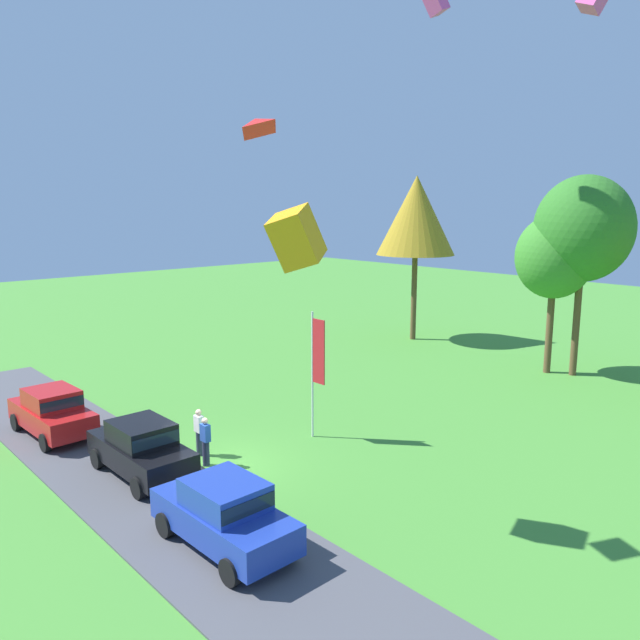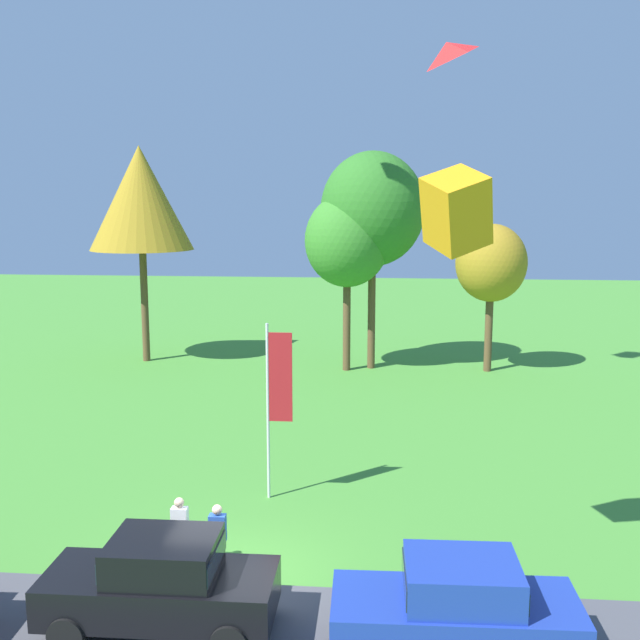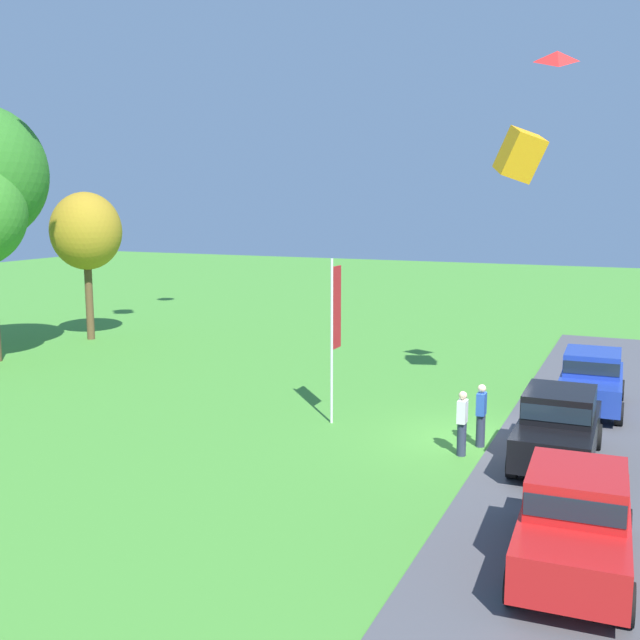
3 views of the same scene
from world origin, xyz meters
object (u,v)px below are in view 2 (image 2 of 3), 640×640
(tree_far_left, at_px, (373,210))
(car_sedan_far_end, at_px, (457,606))
(person_on_lawn, at_px, (180,533))
(car_sedan_near_entrance, at_px, (162,581))
(tree_far_right, at_px, (491,264))
(kite_box_low_drifter, at_px, (456,211))
(tree_right_of_center, at_px, (141,199))
(person_beside_suv, at_px, (218,541))
(tree_lone_near, at_px, (347,241))
(flag_banner, at_px, (276,389))
(kite_diamond_over_trees, at_px, (446,51))

(tree_far_left, bearing_deg, car_sedan_far_end, -85.04)
(car_sedan_far_end, bearing_deg, person_on_lawn, 154.61)
(car_sedan_near_entrance, xyz_separation_m, car_sedan_far_end, (5.51, -0.41, 0.00))
(car_sedan_near_entrance, relative_size, person_on_lawn, 2.58)
(tree_far_right, relative_size, kite_box_low_drifter, 4.99)
(person_on_lawn, relative_size, tree_right_of_center, 0.16)
(person_on_lawn, relative_size, person_beside_suv, 1.00)
(car_sedan_far_end, height_order, kite_box_low_drifter, kite_box_low_drifter)
(person_beside_suv, height_order, tree_far_right, tree_far_right)
(person_on_lawn, distance_m, tree_lone_near, 20.50)
(person_beside_suv, height_order, flag_banner, flag_banner)
(car_sedan_far_end, xyz_separation_m, tree_far_left, (-1.99, 22.94, 6.54))
(kite_box_low_drifter, bearing_deg, tree_far_left, 95.56)
(car_sedan_near_entrance, height_order, person_beside_suv, car_sedan_near_entrance)
(tree_lone_near, xyz_separation_m, tree_far_left, (1.16, 0.55, 1.44))
(tree_right_of_center, distance_m, tree_lone_near, 10.40)
(kite_box_low_drifter, bearing_deg, tree_far_right, 80.14)
(kite_box_low_drifter, xyz_separation_m, kite_diamond_over_trees, (-0.35, -1.02, 2.80))
(tree_far_left, distance_m, kite_box_low_drifter, 20.56)
(car_sedan_far_end, xyz_separation_m, person_beside_suv, (-4.88, 2.45, -0.16))
(car_sedan_near_entrance, xyz_separation_m, flag_banner, (1.26, 6.55, 2.06))
(tree_lone_near, bearing_deg, tree_far_right, 3.33)
(flag_banner, bearing_deg, person_on_lawn, -110.29)
(car_sedan_near_entrance, distance_m, tree_far_left, 23.72)
(flag_banner, height_order, kite_box_low_drifter, kite_box_low_drifter)
(tree_far_left, bearing_deg, tree_far_right, -1.63)
(kite_diamond_over_trees, bearing_deg, tree_far_left, 94.37)
(car_sedan_far_end, height_order, kite_diamond_over_trees, kite_diamond_over_trees)
(person_beside_suv, xyz_separation_m, kite_box_low_drifter, (4.89, 0.03, 7.08))
(kite_diamond_over_trees, bearing_deg, kite_box_low_drifter, 70.86)
(car_sedan_far_end, bearing_deg, kite_diamond_over_trees, 103.52)
(person_beside_suv, bearing_deg, tree_right_of_center, 111.76)
(car_sedan_far_end, bearing_deg, tree_lone_near, 98.00)
(car_sedan_far_end, xyz_separation_m, flag_banner, (-4.25, 6.96, 2.06))
(tree_far_right, distance_m, kite_box_low_drifter, 20.80)
(kite_box_low_drifter, bearing_deg, car_sedan_far_end, -90.04)
(person_beside_suv, bearing_deg, flag_banner, 81.95)
(car_sedan_far_end, relative_size, tree_far_left, 0.43)
(person_beside_suv, height_order, kite_box_low_drifter, kite_box_low_drifter)
(person_on_lawn, bearing_deg, kite_diamond_over_trees, -13.34)
(person_on_lawn, bearing_deg, tree_far_right, 65.02)
(tree_lone_near, distance_m, kite_diamond_over_trees, 21.62)
(tree_right_of_center, bearing_deg, person_beside_suv, -68.24)
(tree_far_right, bearing_deg, person_on_lawn, -114.98)
(person_beside_suv, xyz_separation_m, tree_far_right, (8.41, 20.33, 4.23))
(person_on_lawn, relative_size, tree_far_left, 0.17)
(car_sedan_far_end, height_order, tree_far_right, tree_far_right)
(car_sedan_far_end, relative_size, person_on_lawn, 2.60)
(car_sedan_near_entrance, distance_m, tree_far_right, 24.47)
(person_on_lawn, distance_m, tree_far_left, 21.61)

